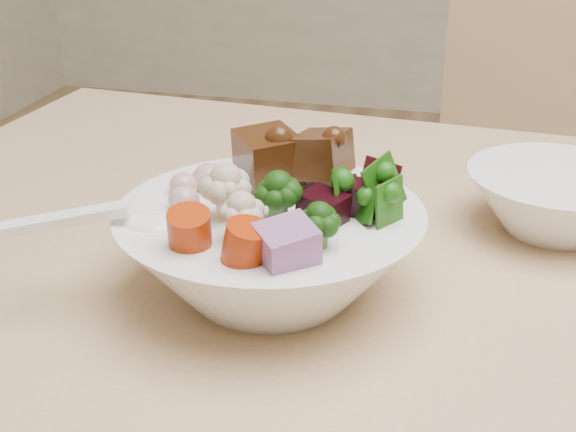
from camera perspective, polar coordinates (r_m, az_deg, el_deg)
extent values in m
cylinder|color=tan|center=(1.29, -11.22, -10.56)|extent=(0.06, 0.06, 0.75)
cube|color=tan|center=(1.34, 18.54, -5.01)|extent=(0.45, 0.45, 0.04)
cube|color=tan|center=(1.44, 19.66, 7.29)|extent=(0.44, 0.04, 0.48)
cylinder|color=tan|center=(1.62, 10.65, -8.65)|extent=(0.03, 0.03, 0.45)
sphere|color=black|center=(0.58, -0.71, 0.80)|extent=(0.04, 0.04, 0.04)
sphere|color=beige|center=(0.58, -4.39, 1.15)|extent=(0.04, 0.04, 0.04)
cube|color=black|center=(0.60, 4.52, 1.08)|extent=(0.04, 0.04, 0.03)
cube|color=#92588C|center=(0.53, -0.09, -2.28)|extent=(0.05, 0.05, 0.04)
cylinder|color=#B42404|center=(0.55, -7.00, -1.21)|extent=(0.04, 0.04, 0.03)
sphere|color=tan|center=(0.61, -7.40, 1.05)|extent=(0.03, 0.03, 0.03)
ellipsoid|color=white|center=(0.59, -9.56, -0.60)|extent=(0.06, 0.05, 0.02)
cube|color=white|center=(0.60, -15.60, -0.21)|extent=(0.09, 0.04, 0.02)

